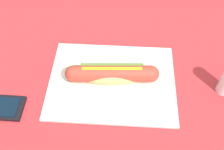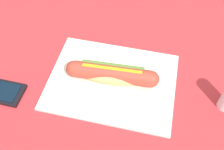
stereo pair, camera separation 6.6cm
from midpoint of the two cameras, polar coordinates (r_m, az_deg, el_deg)
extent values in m
cylinder|color=brown|center=(1.28, -20.84, 1.09)|extent=(0.07, 0.07, 0.70)
cylinder|color=brown|center=(1.22, 20.81, -2.25)|extent=(0.07, 0.07, 0.70)
cube|color=brown|center=(0.68, -3.83, -5.10)|extent=(1.05, 0.84, 0.03)
cube|color=#B72D33|center=(0.66, -3.91, -4.33)|extent=(1.11, 0.90, 0.00)
cube|color=silver|center=(0.68, 2.77, -1.56)|extent=(0.35, 0.29, 0.01)
ellipsoid|color=#DBB26B|center=(0.66, 2.85, -0.23)|extent=(0.19, 0.06, 0.05)
cylinder|color=#A83D2D|center=(0.65, 2.87, 0.07)|extent=(0.20, 0.06, 0.04)
sphere|color=#A83D2D|center=(0.66, 11.28, -1.06)|extent=(0.04, 0.04, 0.04)
sphere|color=#A83D2D|center=(0.67, -5.41, 1.18)|extent=(0.04, 0.04, 0.04)
cube|color=yellow|center=(0.64, 2.94, 1.12)|extent=(0.15, 0.02, 0.00)
cylinder|color=#568433|center=(0.66, 3.08, 1.52)|extent=(0.16, 0.03, 0.02)
camera|label=1|loc=(0.03, -87.13, 3.78)|focal=42.12mm
camera|label=2|loc=(0.03, 92.87, -3.78)|focal=42.12mm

